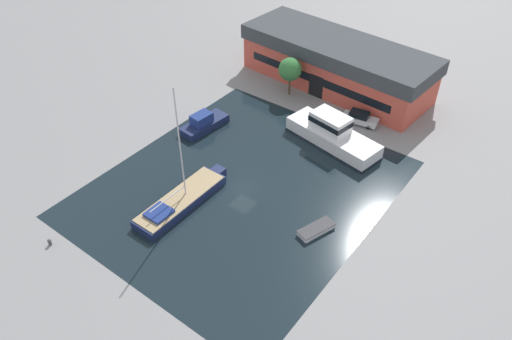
# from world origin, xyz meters

# --- Properties ---
(ground_plane) EXTENTS (440.00, 440.00, 0.00)m
(ground_plane) POSITION_xyz_m (0.00, 0.00, 0.00)
(ground_plane) COLOR gray
(water_canal) EXTENTS (29.45, 34.06, 0.01)m
(water_canal) POSITION_xyz_m (0.00, 0.00, 0.00)
(water_canal) COLOR black
(water_canal) RESTS_ON ground
(warehouse_building) EXTENTS (29.58, 12.15, 6.91)m
(warehouse_building) POSITION_xyz_m (-3.75, 27.06, 3.50)
(warehouse_building) COLOR #C64C3D
(warehouse_building) RESTS_ON ground
(quay_tree_near_building) EXTENTS (3.31, 3.31, 5.67)m
(quay_tree_near_building) POSITION_xyz_m (-7.52, 20.48, 4.00)
(quay_tree_near_building) COLOR brown
(quay_tree_near_building) RESTS_ON ground
(parked_car) EXTENTS (4.98, 2.50, 1.72)m
(parked_car) POSITION_xyz_m (4.31, 19.88, 0.85)
(parked_car) COLOR silver
(parked_car) RESTS_ON ground
(sailboat_moored) EXTENTS (3.28, 12.74, 14.30)m
(sailboat_moored) POSITION_xyz_m (-3.67, -6.12, 0.62)
(sailboat_moored) COLOR #19234C
(sailboat_moored) RESTS_ON water_canal
(motor_cruiser) EXTENTS (13.20, 6.29, 4.01)m
(motor_cruiser) POSITION_xyz_m (3.61, 13.68, 1.46)
(motor_cruiser) COLOR white
(motor_cruiser) RESTS_ON water_canal
(small_dinghy) EXTENTS (2.79, 4.35, 0.58)m
(small_dinghy) POSITION_xyz_m (10.30, -0.71, 0.30)
(small_dinghy) COLOR white
(small_dinghy) RESTS_ON water_canal
(cabin_boat) EXTENTS (3.19, 7.03, 2.33)m
(cabin_boat) POSITION_xyz_m (-11.53, 6.33, 0.82)
(cabin_boat) COLOR #19234C
(cabin_boat) RESTS_ON water_canal
(mooring_bollard) EXTENTS (0.38, 0.38, 0.75)m
(mooring_bollard) POSITION_xyz_m (-10.09, -18.47, 0.39)
(mooring_bollard) COLOR #47474C
(mooring_bollard) RESTS_ON ground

